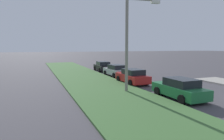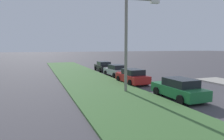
{
  "view_description": "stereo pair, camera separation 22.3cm",
  "coord_description": "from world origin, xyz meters",
  "px_view_note": "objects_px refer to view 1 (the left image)",
  "views": [
    {
      "loc": [
        -7.24,
        13.81,
        3.65
      ],
      "look_at": [
        12.63,
        6.0,
        1.19
      ],
      "focal_mm": 32.03,
      "sensor_mm": 36.0,
      "label": 1
    },
    {
      "loc": [
        -7.32,
        13.61,
        3.65
      ],
      "look_at": [
        12.63,
        6.0,
        1.19
      ],
      "focal_mm": 32.03,
      "sensor_mm": 36.0,
      "label": 2
    }
  ],
  "objects_px": {
    "parked_car_red": "(132,76)",
    "streetlight": "(131,38)",
    "parked_car_green": "(180,89)",
    "parked_car_silver": "(116,71)",
    "parked_car_black": "(103,66)"
  },
  "relations": [
    {
      "from": "parked_car_red",
      "to": "streetlight",
      "type": "bearing_deg",
      "value": 149.2
    },
    {
      "from": "parked_car_silver",
      "to": "streetlight",
      "type": "xyz_separation_m",
      "value": [
        -8.65,
        2.36,
        3.67
      ]
    },
    {
      "from": "parked_car_green",
      "to": "parked_car_silver",
      "type": "relative_size",
      "value": 0.98
    },
    {
      "from": "parked_car_silver",
      "to": "parked_car_green",
      "type": "bearing_deg",
      "value": 176.93
    },
    {
      "from": "streetlight",
      "to": "parked_car_green",
      "type": "bearing_deg",
      "value": -143.31
    },
    {
      "from": "streetlight",
      "to": "parked_car_red",
      "type": "bearing_deg",
      "value": -29.54
    },
    {
      "from": "parked_car_green",
      "to": "parked_car_silver",
      "type": "xyz_separation_m",
      "value": [
        11.77,
        -0.03,
        0.0
      ]
    },
    {
      "from": "parked_car_silver",
      "to": "streetlight",
      "type": "height_order",
      "value": "streetlight"
    },
    {
      "from": "parked_car_green",
      "to": "parked_car_red",
      "type": "relative_size",
      "value": 0.99
    },
    {
      "from": "parked_car_green",
      "to": "parked_car_black",
      "type": "distance_m",
      "value": 17.53
    },
    {
      "from": "parked_car_green",
      "to": "streetlight",
      "type": "relative_size",
      "value": 0.57
    },
    {
      "from": "streetlight",
      "to": "parked_car_black",
      "type": "bearing_deg",
      "value": -9.99
    },
    {
      "from": "parked_car_silver",
      "to": "streetlight",
      "type": "bearing_deg",
      "value": 161.86
    },
    {
      "from": "parked_car_red",
      "to": "streetlight",
      "type": "xyz_separation_m",
      "value": [
        -3.43,
        1.94,
        3.67
      ]
    },
    {
      "from": "parked_car_green",
      "to": "parked_car_red",
      "type": "bearing_deg",
      "value": 3.32
    }
  ]
}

